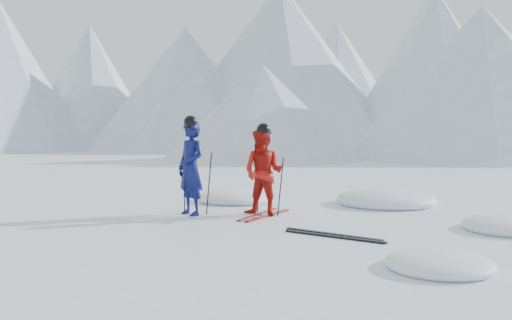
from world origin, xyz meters
The scene contains 12 objects.
ground centered at (0.00, 0.00, 0.00)m, with size 160.00×160.00×0.00m, color white.
skier_blue centered at (-2.99, 0.14, 0.91)m, with size 0.67×0.44×1.83m, color #0D124E.
skier_red centered at (-1.80, 0.90, 0.84)m, with size 0.82×0.64×1.68m, color #AC160D.
pole_blue_left centered at (-3.29, 0.29, 0.61)m, with size 0.02×0.02×1.22m, color black.
pole_blue_right centered at (-2.74, 0.39, 0.61)m, with size 0.02×0.02×1.22m, color black.
pole_red_left centered at (-2.10, 1.15, 0.56)m, with size 0.02×0.02×1.12m, color black.
pole_red_right centered at (-1.50, 1.05, 0.56)m, with size 0.02×0.02×1.12m, color black.
ski_worn_left centered at (-1.92, 0.90, 0.01)m, with size 0.09×1.70×0.03m, color black.
ski_worn_right centered at (-1.68, 0.90, 0.01)m, with size 0.09×1.70×0.03m, color black.
ski_loose_a centered at (0.23, -0.07, 0.01)m, with size 0.09×1.70×0.03m, color black.
ski_loose_b centered at (0.33, -0.22, 0.01)m, with size 0.09×1.70×0.03m, color black.
snow_lumps centered at (-0.50, 2.64, 0.00)m, with size 7.61×6.74×0.48m.
Camera 1 is at (4.23, -7.57, 1.62)m, focal length 38.00 mm.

